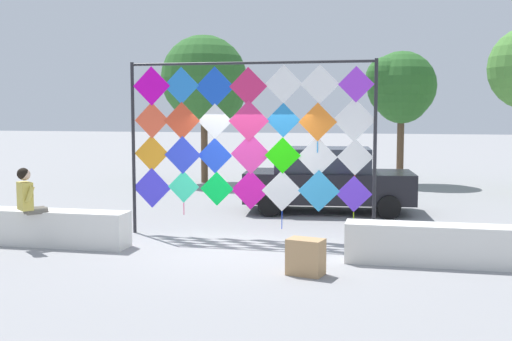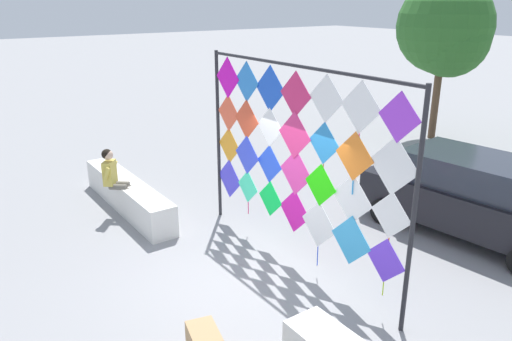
{
  "view_description": "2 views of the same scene",
  "coord_description": "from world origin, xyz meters",
  "views": [
    {
      "loc": [
        2.85,
        -11.28,
        2.59
      ],
      "look_at": [
        0.28,
        0.41,
        1.45
      ],
      "focal_mm": 44.7,
      "sensor_mm": 36.0,
      "label": 1
    },
    {
      "loc": [
        6.15,
        -3.99,
        4.54
      ],
      "look_at": [
        -0.41,
        0.64,
        1.74
      ],
      "focal_mm": 34.68,
      "sensor_mm": 36.0,
      "label": 2
    }
  ],
  "objects": [
    {
      "name": "plaza_ledge_left",
      "position": [
        -3.99,
        -0.38,
        0.34
      ],
      "size": [
        3.91,
        0.58,
        0.68
      ],
      "primitive_type": "cube",
      "color": "silver",
      "rests_on": "ground"
    },
    {
      "name": "kite_display_rack",
      "position": [
        -0.03,
        1.18,
        2.12
      ],
      "size": [
        5.05,
        0.1,
        3.57
      ],
      "color": "#232328",
      "rests_on": "ground"
    },
    {
      "name": "parked_car",
      "position": [
        1.16,
        4.81,
        0.83
      ],
      "size": [
        4.38,
        2.38,
        1.63
      ],
      "color": "black",
      "rests_on": "ground"
    },
    {
      "name": "tree_palm_like",
      "position": [
        2.97,
        11.61,
        3.38
      ],
      "size": [
        2.44,
        2.47,
        4.63
      ],
      "color": "brown",
      "rests_on": "ground"
    },
    {
      "name": "ground",
      "position": [
        0.0,
        0.0,
        0.0
      ],
      "size": [
        120.0,
        120.0,
        0.0
      ],
      "primitive_type": "plane",
      "color": "gray"
    },
    {
      "name": "plaza_ledge_right",
      "position": [
        3.99,
        -0.38,
        0.34
      ],
      "size": [
        3.91,
        0.58,
        0.68
      ],
      "primitive_type": "cube",
      "color": "silver",
      "rests_on": "ground"
    },
    {
      "name": "cardboard_box_large",
      "position": [
        1.5,
        -1.52,
        0.29
      ],
      "size": [
        0.63,
        0.48,
        0.57
      ],
      "primitive_type": "cube",
      "rotation": [
        0.0,
        0.0,
        -0.24
      ],
      "color": "tan",
      "rests_on": "ground"
    },
    {
      "name": "seated_vendor",
      "position": [
        -3.77,
        -0.71,
        0.9
      ],
      "size": [
        0.7,
        0.73,
        1.53
      ],
      "color": "#666056",
      "rests_on": "ground"
    },
    {
      "name": "tree_far_right",
      "position": [
        -3.77,
        10.42,
        3.63
      ],
      "size": [
        3.04,
        3.04,
        5.22
      ],
      "color": "brown",
      "rests_on": "ground"
    }
  ]
}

